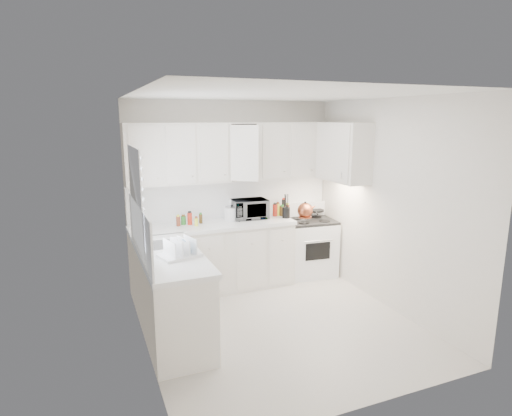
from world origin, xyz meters
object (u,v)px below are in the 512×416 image
stove (310,240)px  tea_kettle (305,209)px  microwave (249,207)px  dish_rack (179,247)px  rice_cooker (232,212)px  utensil_crock (286,206)px

stove → tea_kettle: (-0.18, -0.16, 0.52)m
microwave → dish_rack: microwave is taller
rice_cooker → utensil_crock: bearing=1.6°
stove → microwave: 1.11m
rice_cooker → dish_rack: dish_rack is taller
utensil_crock → dish_rack: 2.15m
microwave → tea_kettle: bearing=-15.4°
stove → tea_kettle: 0.57m
stove → microwave: microwave is taller
microwave → stove: bearing=-2.8°
microwave → utensil_crock: bearing=-16.2°
dish_rack → rice_cooker: bearing=37.6°
rice_cooker → dish_rack: bearing=-112.1°
tea_kettle → dish_rack: 2.34m
stove → microwave: bearing=-179.8°
rice_cooker → stove: bearing=10.5°
microwave → rice_cooker: bearing=177.7°
utensil_crock → dish_rack: (-1.80, -1.17, -0.07)m
tea_kettle → rice_cooker: 1.06m
tea_kettle → microwave: microwave is taller
microwave → utensil_crock: (0.50, -0.17, 0.01)m
stove → dish_rack: 2.62m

